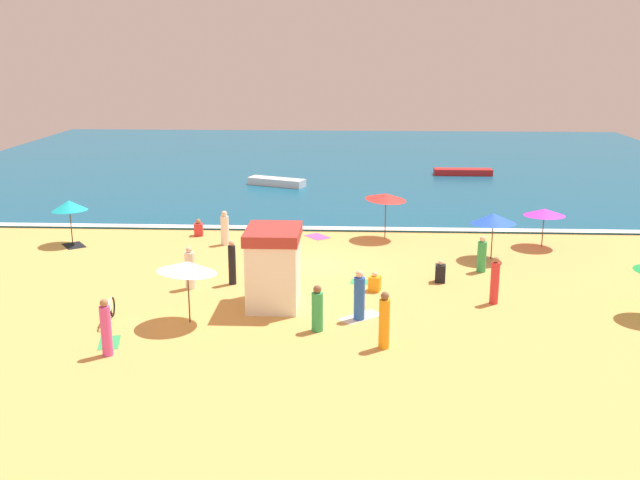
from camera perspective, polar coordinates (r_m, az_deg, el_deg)
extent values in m
plane|color=#E0A856|center=(31.69, -0.44, -2.03)|extent=(60.00, 60.00, 0.00)
cube|color=#0F567A|center=(58.99, 1.05, 6.10)|extent=(60.00, 44.00, 0.10)
cube|color=white|center=(37.72, 0.08, 0.96)|extent=(57.00, 0.70, 0.01)
cube|color=white|center=(26.65, -3.66, -2.58)|extent=(1.82, 2.38, 2.53)
cube|color=#A5332D|center=(26.24, -3.72, 0.48)|extent=(1.96, 2.57, 0.41)
cylinder|color=#4C3823|center=(33.31, 13.40, 0.25)|extent=(0.05, 0.05, 2.06)
cone|color=blue|center=(33.11, 13.49, 1.66)|extent=(2.82, 2.82, 0.56)
cylinder|color=#4C3823|center=(25.43, -10.30, -4.12)|extent=(0.05, 0.05, 2.16)
cone|color=white|center=(25.14, -10.41, -2.08)|extent=(2.91, 2.91, 0.60)
cylinder|color=#4C3823|center=(36.00, 5.17, 1.85)|extent=(0.05, 0.05, 2.23)
cone|color=red|center=(35.78, 5.21, 3.42)|extent=(2.80, 2.79, 0.45)
cylinder|color=#4C3823|center=(36.87, -19.02, 1.29)|extent=(0.05, 0.05, 2.10)
cone|color=#19B7C6|center=(36.68, -19.14, 2.58)|extent=(2.43, 2.43, 0.57)
cylinder|color=#4C3823|center=(36.02, 17.15, 0.89)|extent=(0.05, 0.05, 1.80)
cone|color=#B733C6|center=(35.84, 17.25, 2.11)|extent=(2.55, 2.55, 0.38)
torus|color=black|center=(26.90, -16.02, -5.09)|extent=(0.16, 0.72, 0.72)
torus|color=black|center=(25.89, -16.46, -5.93)|extent=(0.16, 0.72, 0.72)
cube|color=white|center=(26.32, -16.27, -5.05)|extent=(0.18, 0.88, 0.36)
cylinder|color=blue|center=(25.42, 3.11, -4.62)|extent=(0.54, 0.54, 1.55)
sphere|color=beige|center=(25.13, 3.14, -2.70)|extent=(0.27, 0.27, 0.27)
cylinder|color=#D84CA5|center=(23.49, -16.48, -6.89)|extent=(0.38, 0.38, 1.61)
sphere|color=#9E6B47|center=(23.17, -16.65, -4.78)|extent=(0.25, 0.25, 0.25)
cylinder|color=blue|center=(29.43, -4.60, -2.11)|extent=(0.48, 0.48, 1.31)
sphere|color=#DBA884|center=(29.21, -4.63, -0.67)|extent=(0.25, 0.25, 0.25)
cylinder|color=white|center=(29.00, -10.20, -2.38)|extent=(0.52, 0.52, 1.49)
sphere|color=beige|center=(28.76, -10.28, -0.77)|extent=(0.23, 0.23, 0.23)
cylinder|color=black|center=(29.28, -6.93, -1.96)|extent=(0.31, 0.31, 1.60)
sphere|color=#DBA884|center=(29.03, -6.99, -0.26)|extent=(0.22, 0.22, 0.22)
cylinder|color=green|center=(31.42, 12.61, -1.30)|extent=(0.54, 0.54, 1.32)
sphere|color=beige|center=(31.22, 12.69, 0.07)|extent=(0.26, 0.26, 0.26)
cube|color=orange|center=(28.49, 4.32, -3.45)|extent=(0.53, 0.53, 0.59)
sphere|color=beige|center=(28.37, 4.34, -2.70)|extent=(0.21, 0.21, 0.21)
cylinder|color=green|center=(24.45, -0.21, -5.67)|extent=(0.42, 0.42, 1.35)
sphere|color=brown|center=(24.17, -0.21, -3.90)|extent=(0.28, 0.28, 0.28)
cylinder|color=red|center=(27.68, 13.59, -3.31)|extent=(0.37, 0.37, 1.60)
sphere|color=#9E6B47|center=(27.42, 13.70, -1.53)|extent=(0.22, 0.22, 0.22)
cylinder|color=white|center=(35.11, -7.50, 0.75)|extent=(0.45, 0.45, 1.40)
sphere|color=beige|center=(34.92, -7.55, 2.06)|extent=(0.28, 0.28, 0.28)
cube|color=red|center=(37.06, -9.54, 0.81)|extent=(0.48, 0.48, 0.62)
sphere|color=#9E6B47|center=(36.96, -9.57, 1.46)|extent=(0.26, 0.26, 0.26)
cube|color=black|center=(29.84, 9.45, -2.61)|extent=(0.45, 0.45, 0.73)
sphere|color=beige|center=(29.71, 9.48, -1.77)|extent=(0.21, 0.21, 0.21)
cylinder|color=orange|center=(23.15, 5.08, -6.60)|extent=(0.38, 0.38, 1.63)
sphere|color=brown|center=(22.82, 5.13, -4.41)|extent=(0.27, 0.27, 0.27)
cube|color=green|center=(29.58, 3.57, -3.32)|extent=(1.26, 0.78, 0.01)
cube|color=black|center=(36.76, -18.79, -0.41)|extent=(1.46, 1.55, 0.01)
cube|color=#D84CA5|center=(36.40, -0.21, 0.27)|extent=(1.42, 1.48, 0.01)
cube|color=white|center=(25.91, 3.22, -6.05)|extent=(1.66, 1.57, 0.01)
cube|color=green|center=(24.72, -16.25, -7.75)|extent=(0.90, 1.27, 0.01)
cube|color=white|center=(49.21, -3.44, 4.59)|extent=(4.06, 2.47, 0.49)
cube|color=red|center=(54.18, 11.18, 5.29)|extent=(4.20, 1.08, 0.44)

